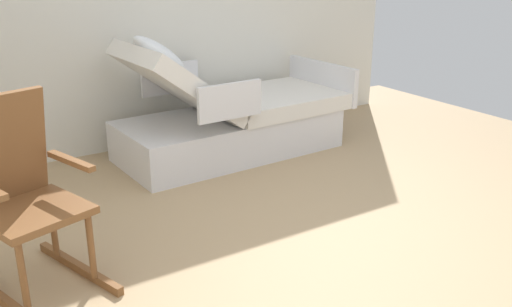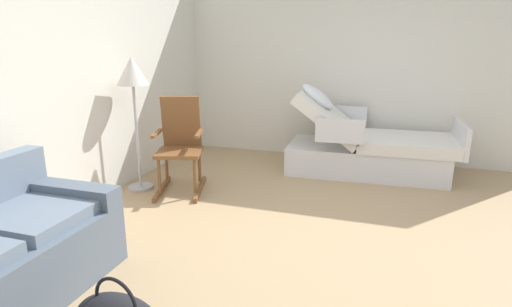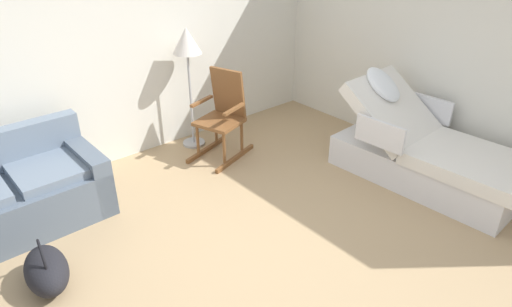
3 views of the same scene
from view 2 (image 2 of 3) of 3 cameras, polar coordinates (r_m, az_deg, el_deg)
name	(u,v)px [view 2 (image 2 of 3)]	position (r m, az deg, el deg)	size (l,w,h in m)	color
ground_plane	(318,238)	(3.73, 8.41, -11.32)	(6.61, 6.61, 0.00)	tan
back_wall	(68,72)	(4.46, -24.21, 10.01)	(5.49, 0.10, 2.70)	silver
side_wall	(357,62)	(6.02, 13.55, 11.97)	(0.10, 5.02, 2.70)	silver
hospital_bed	(367,149)	(5.49, 14.85, 0.63)	(1.07, 2.10, 1.15)	silver
rocking_chair	(180,146)	(4.76, -10.26, 1.01)	(0.87, 0.68, 1.05)	brown
floor_lamp	(133,80)	(4.75, -16.41, 9.51)	(0.34, 0.34, 1.48)	#B2B5BA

